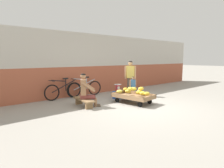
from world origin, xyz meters
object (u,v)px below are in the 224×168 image
customer_child (133,85)px  weighing_scale (118,88)px  vendor_seated (86,90)px  customer_adult (130,74)px  low_bench (84,101)px  bicycle_far_left (85,88)px  bicycle_near_left (64,90)px  plastic_crate (118,95)px  banana_cart (133,97)px

customer_child → weighing_scale: bearing=147.7°
vendor_seated → customer_adult: size_ratio=0.75×
vendor_seated → customer_adult: 2.53m
low_bench → bicycle_far_left: 1.82m
customer_adult → customer_child: size_ratio=1.70×
bicycle_far_left → customer_adult: customer_adult is taller
weighing_scale → bicycle_near_left: (-1.74, 1.35, -0.10)m
vendor_seated → plastic_crate: size_ratio=3.17×
vendor_seated → customer_child: 2.24m
banana_cart → bicycle_far_left: bicycle_far_left is taller
low_bench → plastic_crate: 1.79m
banana_cart → plastic_crate: (0.12, 0.99, -0.09)m
bicycle_near_left → customer_adult: bearing=-27.0°
plastic_crate → bicycle_far_left: 1.53m
weighing_scale → customer_child: bearing=-32.3°
vendor_seated → plastic_crate: (1.70, 0.28, -0.42)m
vendor_seated → bicycle_far_left: bearing=59.9°
banana_cart → customer_child: (0.66, 0.65, 0.32)m
plastic_crate → bicycle_near_left: bearing=142.4°
plastic_crate → bicycle_near_left: size_ratio=0.22×
weighing_scale → customer_child: 0.64m
banana_cart → customer_adult: (0.90, 1.05, 0.71)m
weighing_scale → customer_adult: customer_adult is taller
weighing_scale → vendor_seated: bearing=-170.6°
bicycle_near_left → bicycle_far_left: 0.96m
low_bench → customer_adult: size_ratio=0.73×
vendor_seated → banana_cart: bearing=-24.1°
customer_adult → bicycle_far_left: bearing=141.9°
bicycle_far_left → customer_child: (1.33, -1.63, 0.20)m
low_bench → bicycle_near_left: (0.03, 1.58, 0.15)m
bicycle_far_left → customer_child: customer_child is taller
vendor_seated → bicycle_far_left: size_ratio=0.69×
bicycle_far_left → vendor_seated: bearing=-120.1°
plastic_crate → customer_adult: (0.78, 0.06, 0.80)m
banana_cart → vendor_seated: size_ratio=1.35×
banana_cart → bicycle_far_left: size_ratio=0.93×
low_bench → bicycle_far_left: size_ratio=0.68×
banana_cart → low_bench: size_ratio=1.37×
vendor_seated → weighing_scale: bearing=9.4°
bicycle_near_left → weighing_scale: bearing=-37.7°
bicycle_far_left → bicycle_near_left: bearing=176.6°
vendor_seated → low_bench: bearing=147.9°
weighing_scale → customer_child: size_ratio=0.33×
bicycle_far_left → customer_adult: 2.08m
bicycle_near_left → vendor_seated: bearing=-88.5°
bicycle_near_left → plastic_crate: bearing=-37.6°
vendor_seated → bicycle_near_left: bearing=91.5°
bicycle_near_left → customer_child: bearing=-36.5°
banana_cart → bicycle_near_left: (-1.62, 2.34, 0.11)m
banana_cart → weighing_scale: size_ratio=5.15×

